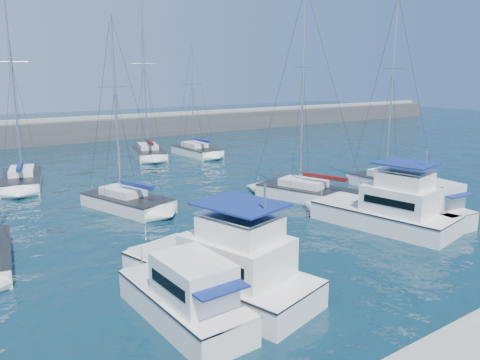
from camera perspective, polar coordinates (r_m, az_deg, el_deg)
ground at (r=28.10m, az=11.06°, el=-7.22°), size 220.00×220.00×0.00m
breakwater at (r=73.25m, az=-19.57°, el=5.36°), size 160.00×6.00×4.45m
motor_yacht_port_outer at (r=18.81m, az=-6.55°, el=-14.29°), size 2.72×6.79×3.20m
motor_yacht_port_inner at (r=20.88m, az=-1.86°, el=-10.80°), size 5.88×9.80×4.69m
motor_yacht_stbd_inner at (r=30.94m, az=17.76°, el=-3.54°), size 5.19×9.20×4.69m
motor_yacht_stbd_outer at (r=32.98m, az=21.97°, el=-3.22°), size 3.16×6.14×3.20m
sailboat_mid_b at (r=34.67m, az=-13.61°, el=-2.62°), size 5.02×7.69×13.82m
sailboat_mid_d at (r=36.71m, az=8.32°, el=-1.51°), size 5.56×8.51×16.13m
sailboat_mid_e at (r=41.59m, az=18.02°, el=-0.31°), size 3.08×6.96×16.04m
sailboat_back_a at (r=44.89m, az=-25.02°, el=0.03°), size 4.87×8.55×16.97m
sailboat_back_b at (r=56.02m, az=-11.07°, el=3.30°), size 5.15×8.41×17.27m
sailboat_back_c at (r=56.62m, az=-5.32°, el=3.54°), size 3.32×7.32×13.39m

